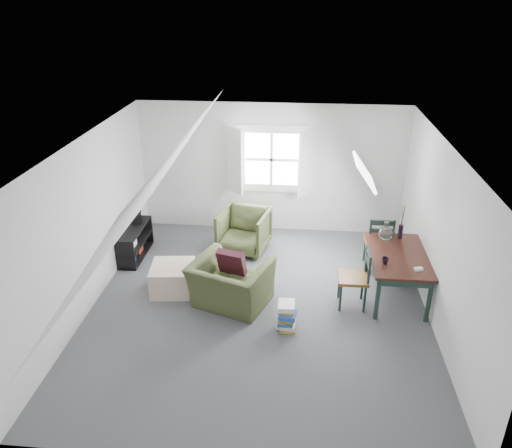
# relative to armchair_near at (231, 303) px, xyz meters

# --- Properties ---
(floor) EXTENTS (5.50, 5.50, 0.00)m
(floor) POSITION_rel_armchair_near_xyz_m (0.42, -0.06, 0.00)
(floor) COLOR #494A4E
(floor) RESTS_ON ground
(ceiling) EXTENTS (5.50, 5.50, 0.00)m
(ceiling) POSITION_rel_armchair_near_xyz_m (0.42, -0.06, 2.50)
(ceiling) COLOR white
(ceiling) RESTS_ON wall_back
(wall_back) EXTENTS (5.00, 0.00, 5.00)m
(wall_back) POSITION_rel_armchair_near_xyz_m (0.42, 2.69, 1.25)
(wall_back) COLOR silver
(wall_back) RESTS_ON ground
(wall_front) EXTENTS (5.00, 0.00, 5.00)m
(wall_front) POSITION_rel_armchair_near_xyz_m (0.42, -2.81, 1.25)
(wall_front) COLOR silver
(wall_front) RESTS_ON ground
(wall_left) EXTENTS (0.00, 5.50, 5.50)m
(wall_left) POSITION_rel_armchair_near_xyz_m (-2.08, -0.06, 1.25)
(wall_left) COLOR silver
(wall_left) RESTS_ON ground
(wall_right) EXTENTS (0.00, 5.50, 5.50)m
(wall_right) POSITION_rel_armchair_near_xyz_m (2.92, -0.06, 1.25)
(wall_right) COLOR silver
(wall_right) RESTS_ON ground
(slope_left) EXTENTS (3.19, 5.50, 4.48)m
(slope_left) POSITION_rel_armchair_near_xyz_m (-1.13, -0.06, 1.78)
(slope_left) COLOR white
(slope_left) RESTS_ON wall_left
(slope_right) EXTENTS (3.19, 5.50, 4.48)m
(slope_right) POSITION_rel_armchair_near_xyz_m (1.97, -0.06, 1.78)
(slope_right) COLOR white
(slope_right) RESTS_ON wall_right
(dormer_window) EXTENTS (1.71, 0.35, 1.30)m
(dormer_window) POSITION_rel_armchair_near_xyz_m (0.42, 2.61, 1.45)
(dormer_window) COLOR white
(dormer_window) RESTS_ON wall_back
(skylight) EXTENTS (0.35, 0.75, 0.47)m
(skylight) POSITION_rel_armchair_near_xyz_m (1.97, 1.24, 1.75)
(skylight) COLOR white
(skylight) RESTS_ON slope_right
(armchair_near) EXTENTS (1.35, 1.27, 0.71)m
(armchair_near) POSITION_rel_armchair_near_xyz_m (0.00, 0.00, 0.00)
(armchair_near) COLOR #3A4223
(armchair_near) RESTS_ON floor
(armchair_far) EXTENTS (0.99, 1.01, 0.78)m
(armchair_far) POSITION_rel_armchair_near_xyz_m (-0.00, 1.73, 0.00)
(armchair_far) COLOR #3A4223
(armchair_far) RESTS_ON floor
(throw_pillow) EXTENTS (0.47, 0.35, 0.43)m
(throw_pillow) POSITION_rel_armchair_near_xyz_m (0.00, 0.15, 0.63)
(throw_pillow) COLOR #380F1B
(throw_pillow) RESTS_ON armchair_near
(ottoman) EXTENTS (0.72, 0.72, 0.43)m
(ottoman) POSITION_rel_armchair_near_xyz_m (-0.96, 0.29, 0.22)
(ottoman) COLOR #C9AF99
(ottoman) RESTS_ON floor
(dining_table) EXTENTS (0.87, 1.45, 0.73)m
(dining_table) POSITION_rel_armchair_near_xyz_m (2.50, 0.47, 0.63)
(dining_table) COLOR black
(dining_table) RESTS_ON floor
(demijohn) EXTENTS (0.22, 0.22, 0.31)m
(demijohn) POSITION_rel_armchair_near_xyz_m (2.35, 0.92, 0.86)
(demijohn) COLOR silver
(demijohn) RESTS_ON dining_table
(vase_twigs) EXTENTS (0.07, 0.08, 0.58)m
(vase_twigs) POSITION_rel_armchair_near_xyz_m (2.60, 1.02, 0.86)
(vase_twigs) COLOR black
(vase_twigs) RESTS_ON dining_table
(cup) EXTENTS (0.11, 0.11, 0.09)m
(cup) POSITION_rel_armchair_near_xyz_m (2.25, 0.17, 0.73)
(cup) COLOR black
(cup) RESTS_ON dining_table
(paper_box) EXTENTS (0.13, 0.10, 0.04)m
(paper_box) POSITION_rel_armchair_near_xyz_m (2.70, 0.02, 0.75)
(paper_box) COLOR white
(paper_box) RESTS_ON dining_table
(dining_chair_far) EXTENTS (0.46, 0.46, 0.98)m
(dining_chair_far) POSITION_rel_armchair_near_xyz_m (2.33, 1.30, 0.51)
(dining_chair_far) COLOR brown
(dining_chair_far) RESTS_ON floor
(dining_chair_near) EXTENTS (0.44, 0.44, 0.93)m
(dining_chair_near) POSITION_rel_armchair_near_xyz_m (1.85, 0.14, 0.48)
(dining_chair_near) COLOR brown
(dining_chair_near) RESTS_ON floor
(media_shelf) EXTENTS (0.36, 1.08, 0.55)m
(media_shelf) POSITION_rel_armchair_near_xyz_m (-1.92, 1.30, 0.25)
(media_shelf) COLOR black
(media_shelf) RESTS_ON floor
(electronics_box) EXTENTS (0.24, 0.29, 0.19)m
(electronics_box) POSITION_rel_armchair_near_xyz_m (-1.92, 1.59, 0.63)
(electronics_box) COLOR black
(electronics_box) RESTS_ON media_shelf
(magazine_stack) EXTENTS (0.30, 0.35, 0.40)m
(magazine_stack) POSITION_rel_armchair_near_xyz_m (0.87, -0.53, 0.20)
(magazine_stack) COLOR #B29933
(magazine_stack) RESTS_ON floor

